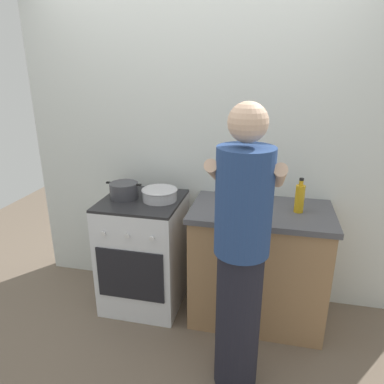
{
  "coord_description": "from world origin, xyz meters",
  "views": [
    {
      "loc": [
        0.58,
        -2.23,
        1.85
      ],
      "look_at": [
        0.05,
        0.12,
        1.0
      ],
      "focal_mm": 33.21,
      "sensor_mm": 36.0,
      "label": 1
    }
  ],
  "objects_px": {
    "utensil_crock": "(234,187)",
    "person": "(241,258)",
    "spice_bottle": "(257,202)",
    "pot": "(124,190)",
    "stove_range": "(144,252)",
    "mixing_bowl": "(160,194)",
    "oil_bottle": "(300,198)"
  },
  "relations": [
    {
      "from": "utensil_crock",
      "to": "person",
      "type": "height_order",
      "value": "person"
    },
    {
      "from": "utensil_crock",
      "to": "spice_bottle",
      "type": "xyz_separation_m",
      "value": [
        0.18,
        -0.15,
        -0.05
      ]
    },
    {
      "from": "pot",
      "to": "utensil_crock",
      "type": "xyz_separation_m",
      "value": [
        0.82,
        0.17,
        0.03
      ]
    },
    {
      "from": "pot",
      "to": "person",
      "type": "distance_m",
      "value": 1.16
    },
    {
      "from": "stove_range",
      "to": "spice_bottle",
      "type": "xyz_separation_m",
      "value": [
        0.86,
        0.02,
        0.49
      ]
    },
    {
      "from": "utensil_crock",
      "to": "stove_range",
      "type": "bearing_deg",
      "value": -165.53
    },
    {
      "from": "pot",
      "to": "mixing_bowl",
      "type": "height_order",
      "value": "pot"
    },
    {
      "from": "stove_range",
      "to": "spice_bottle",
      "type": "height_order",
      "value": "spice_bottle"
    },
    {
      "from": "utensil_crock",
      "to": "person",
      "type": "distance_m",
      "value": 0.84
    },
    {
      "from": "utensil_crock",
      "to": "person",
      "type": "xyz_separation_m",
      "value": [
        0.14,
        -0.82,
        -0.13
      ]
    },
    {
      "from": "oil_bottle",
      "to": "utensil_crock",
      "type": "bearing_deg",
      "value": 160.43
    },
    {
      "from": "stove_range",
      "to": "oil_bottle",
      "type": "relative_size",
      "value": 3.68
    },
    {
      "from": "pot",
      "to": "utensil_crock",
      "type": "bearing_deg",
      "value": 11.88
    },
    {
      "from": "pot",
      "to": "person",
      "type": "height_order",
      "value": "person"
    },
    {
      "from": "utensil_crock",
      "to": "oil_bottle",
      "type": "distance_m",
      "value": 0.5
    },
    {
      "from": "oil_bottle",
      "to": "stove_range",
      "type": "bearing_deg",
      "value": -179.59
    },
    {
      "from": "mixing_bowl",
      "to": "oil_bottle",
      "type": "height_order",
      "value": "oil_bottle"
    },
    {
      "from": "pot",
      "to": "person",
      "type": "xyz_separation_m",
      "value": [
        0.96,
        -0.65,
        -0.1
      ]
    },
    {
      "from": "oil_bottle",
      "to": "mixing_bowl",
      "type": "bearing_deg",
      "value": 179.58
    },
    {
      "from": "stove_range",
      "to": "person",
      "type": "bearing_deg",
      "value": -38.2
    },
    {
      "from": "person",
      "to": "mixing_bowl",
      "type": "bearing_deg",
      "value": 135.78
    },
    {
      "from": "pot",
      "to": "utensil_crock",
      "type": "height_order",
      "value": "utensil_crock"
    },
    {
      "from": "spice_bottle",
      "to": "utensil_crock",
      "type": "bearing_deg",
      "value": 140.21
    },
    {
      "from": "pot",
      "to": "mixing_bowl",
      "type": "bearing_deg",
      "value": 2.62
    },
    {
      "from": "utensil_crock",
      "to": "spice_bottle",
      "type": "bearing_deg",
      "value": -39.79
    },
    {
      "from": "utensil_crock",
      "to": "spice_bottle",
      "type": "height_order",
      "value": "utensil_crock"
    },
    {
      "from": "person",
      "to": "stove_range",
      "type": "bearing_deg",
      "value": 141.8
    },
    {
      "from": "pot",
      "to": "utensil_crock",
      "type": "relative_size",
      "value": 0.87
    },
    {
      "from": "oil_bottle",
      "to": "person",
      "type": "relative_size",
      "value": 0.14
    },
    {
      "from": "pot",
      "to": "oil_bottle",
      "type": "bearing_deg",
      "value": 0.24
    },
    {
      "from": "person",
      "to": "oil_bottle",
      "type": "bearing_deg",
      "value": 62.87
    },
    {
      "from": "pot",
      "to": "oil_bottle",
      "type": "relative_size",
      "value": 1.15
    }
  ]
}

